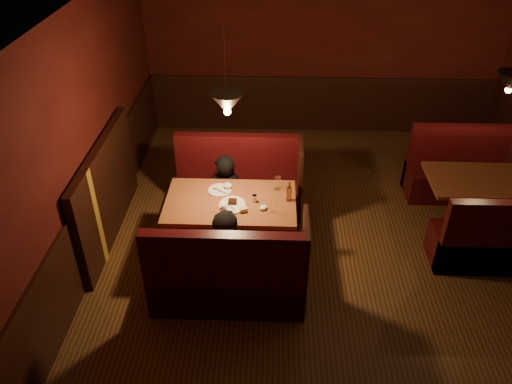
{
  "coord_description": "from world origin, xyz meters",
  "views": [
    {
      "loc": [
        -0.84,
        -4.74,
        4.19
      ],
      "look_at": [
        -1.02,
        0.01,
        0.95
      ],
      "focal_mm": 35.0,
      "sensor_mm": 36.0,
      "label": 1
    }
  ],
  "objects_px": {
    "second_bench_far": "(458,174)",
    "diner_b": "(229,242)",
    "main_bench_near": "(228,281)",
    "main_table": "(232,213)",
    "diner_a": "(225,180)",
    "main_bench_far": "(239,191)",
    "second_table": "(478,192)",
    "second_bench_near": "(498,244)"
  },
  "relations": [
    {
      "from": "second_bench_near",
      "to": "main_bench_near",
      "type": "bearing_deg",
      "value": -166.2
    },
    {
      "from": "diner_b",
      "to": "main_table",
      "type": "bearing_deg",
      "value": 84.28
    },
    {
      "from": "second_bench_far",
      "to": "main_bench_far",
      "type": "bearing_deg",
      "value": -168.9
    },
    {
      "from": "second_table",
      "to": "diner_a",
      "type": "bearing_deg",
      "value": -178.54
    },
    {
      "from": "second_bench_near",
      "to": "diner_a",
      "type": "bearing_deg",
      "value": 167.96
    },
    {
      "from": "second_table",
      "to": "second_bench_near",
      "type": "distance_m",
      "value": 0.82
    },
    {
      "from": "main_table",
      "to": "diner_a",
      "type": "relative_size",
      "value": 1.07
    },
    {
      "from": "main_table",
      "to": "second_table",
      "type": "distance_m",
      "value": 3.22
    },
    {
      "from": "main_bench_near",
      "to": "second_bench_far",
      "type": "xyz_separation_m",
      "value": [
        3.15,
        2.36,
        -0.03
      ]
    },
    {
      "from": "second_bench_far",
      "to": "second_bench_near",
      "type": "height_order",
      "value": "same"
    },
    {
      "from": "main_table",
      "to": "second_bench_far",
      "type": "distance_m",
      "value": 3.52
    },
    {
      "from": "main_bench_far",
      "to": "second_table",
      "type": "relative_size",
      "value": 1.27
    },
    {
      "from": "second_bench_far",
      "to": "diner_a",
      "type": "distance_m",
      "value": 3.45
    },
    {
      "from": "main_bench_far",
      "to": "diner_b",
      "type": "relative_size",
      "value": 1.18
    },
    {
      "from": "main_table",
      "to": "main_bench_near",
      "type": "height_order",
      "value": "main_bench_near"
    },
    {
      "from": "main_table",
      "to": "main_bench_near",
      "type": "bearing_deg",
      "value": -88.8
    },
    {
      "from": "main_bench_far",
      "to": "main_table",
      "type": "bearing_deg",
      "value": -91.21
    },
    {
      "from": "main_bench_far",
      "to": "main_bench_near",
      "type": "bearing_deg",
      "value": -90.0
    },
    {
      "from": "main_bench_near",
      "to": "second_table",
      "type": "relative_size",
      "value": 1.27
    },
    {
      "from": "main_bench_near",
      "to": "second_bench_far",
      "type": "relative_size",
      "value": 1.15
    },
    {
      "from": "main_bench_far",
      "to": "diner_a",
      "type": "bearing_deg",
      "value": -121.82
    },
    {
      "from": "second_table",
      "to": "second_bench_far",
      "type": "distance_m",
      "value": 0.82
    },
    {
      "from": "second_bench_far",
      "to": "second_bench_near",
      "type": "distance_m",
      "value": 1.58
    },
    {
      "from": "main_bench_far",
      "to": "second_bench_near",
      "type": "distance_m",
      "value": 3.3
    },
    {
      "from": "second_bench_near",
      "to": "main_bench_far",
      "type": "bearing_deg",
      "value": 163.04
    },
    {
      "from": "second_table",
      "to": "diner_a",
      "type": "distance_m",
      "value": 3.29
    },
    {
      "from": "main_bench_far",
      "to": "diner_b",
      "type": "xyz_separation_m",
      "value": [
        -0.0,
        -1.49,
        0.35
      ]
    },
    {
      "from": "main_bench_near",
      "to": "diner_a",
      "type": "distance_m",
      "value": 1.53
    },
    {
      "from": "second_bench_near",
      "to": "diner_a",
      "type": "xyz_separation_m",
      "value": [
        -3.31,
        0.71,
        0.38
      ]
    },
    {
      "from": "diner_a",
      "to": "main_bench_near",
      "type": "bearing_deg",
      "value": 92.14
    },
    {
      "from": "second_table",
      "to": "main_bench_far",
      "type": "bearing_deg",
      "value": 176.85
    },
    {
      "from": "main_table",
      "to": "main_bench_far",
      "type": "bearing_deg",
      "value": 88.79
    },
    {
      "from": "main_bench_near",
      "to": "diner_b",
      "type": "distance_m",
      "value": 0.43
    },
    {
      "from": "main_bench_near",
      "to": "diner_b",
      "type": "xyz_separation_m",
      "value": [
        -0.0,
        0.25,
        0.35
      ]
    },
    {
      "from": "second_table",
      "to": "diner_b",
      "type": "height_order",
      "value": "diner_b"
    },
    {
      "from": "main_bench_far",
      "to": "main_bench_near",
      "type": "height_order",
      "value": "same"
    },
    {
      "from": "diner_b",
      "to": "main_bench_near",
      "type": "bearing_deg",
      "value": -97.31
    },
    {
      "from": "second_bench_far",
      "to": "diner_b",
      "type": "xyz_separation_m",
      "value": [
        -3.15,
        -2.1,
        0.38
      ]
    },
    {
      "from": "diner_a",
      "to": "diner_b",
      "type": "height_order",
      "value": "diner_a"
    },
    {
      "from": "main_bench_far",
      "to": "main_bench_near",
      "type": "relative_size",
      "value": 1.0
    },
    {
      "from": "second_table",
      "to": "second_bench_far",
      "type": "relative_size",
      "value": 0.9
    },
    {
      "from": "diner_a",
      "to": "main_table",
      "type": "bearing_deg",
      "value": 98.95
    }
  ]
}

